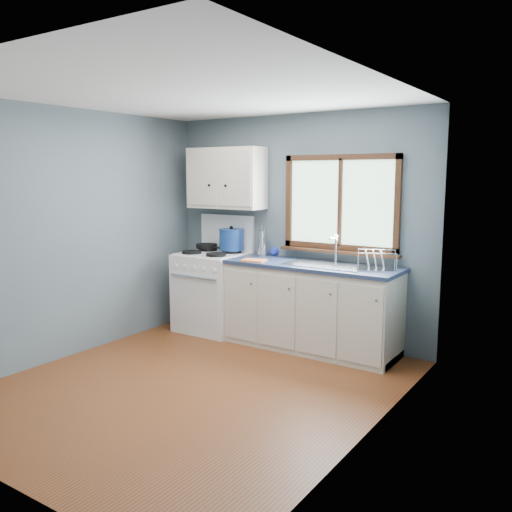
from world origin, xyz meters
The scene contains 18 objects.
floor centered at (0.00, 0.00, -0.01)m, with size 3.20×3.60×0.02m, color brown.
ceiling centered at (0.00, 0.00, 2.51)m, with size 3.20×3.60×0.02m, color white.
wall_back centered at (0.00, 1.81, 1.25)m, with size 3.20×0.02×2.50m, color slate.
wall_left centered at (-1.61, 0.00, 1.25)m, with size 0.02×3.60×2.50m, color slate.
wall_right centered at (1.61, 0.00, 1.25)m, with size 0.02×3.60×2.50m, color slate.
gas_range centered at (-0.95, 1.47, 0.49)m, with size 0.76×0.69×1.36m.
base_cabinets centered at (0.36, 1.49, 0.41)m, with size 1.85×0.60×0.88m.
countertop centered at (0.36, 1.49, 0.90)m, with size 1.89×0.64×0.04m, color #1D2943.
sink centered at (0.54, 1.49, 0.86)m, with size 0.84×0.46×0.44m.
window centered at (0.54, 1.77, 1.48)m, with size 1.36×0.10×1.03m.
upper_cabinets centered at (-0.85, 1.63, 1.80)m, with size 0.95×0.35×0.70m.
skillet centered at (-1.14, 1.60, 0.99)m, with size 0.40×0.31×0.05m.
stockpot centered at (-0.79, 1.63, 1.09)m, with size 0.37×0.37×0.29m.
utensil_crock centered at (-0.37, 1.67, 0.99)m, with size 0.12×0.12×0.35m.
thermos centered at (-0.39, 1.67, 1.06)m, with size 0.07×0.07×0.28m, color silver.
soap_bottle centered at (-0.28, 1.75, 1.05)m, with size 0.10×0.10×0.25m, color #2738CD.
dish_towel centered at (-0.24, 1.29, 0.93)m, with size 0.25×0.18×0.02m, color orange.
dish_rack centered at (1.05, 1.52, 0.97)m, with size 0.46×0.41×0.20m.
Camera 1 is at (2.96, -3.47, 1.84)m, focal length 38.00 mm.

